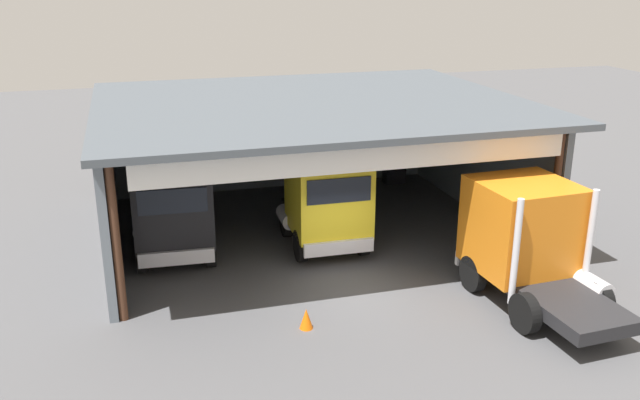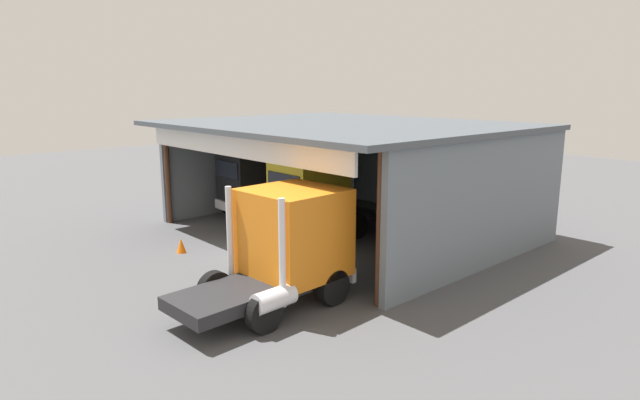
# 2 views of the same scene
# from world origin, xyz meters

# --- Properties ---
(ground_plane) EXTENTS (80.00, 80.00, 0.00)m
(ground_plane) POSITION_xyz_m (0.00, 0.00, 0.00)
(ground_plane) COLOR #4C4C4F
(ground_plane) RESTS_ON ground
(workshop_shed) EXTENTS (14.18, 11.85, 4.78)m
(workshop_shed) POSITION_xyz_m (0.00, 6.06, 3.41)
(workshop_shed) COLOR slate
(workshop_shed) RESTS_ON ground
(truck_black_yard_outside) EXTENTS (2.64, 4.45, 3.30)m
(truck_black_yard_outside) POSITION_xyz_m (-4.85, 3.75, 1.76)
(truck_black_yard_outside) COLOR black
(truck_black_yard_outside) RESTS_ON ground
(truck_yellow_center_left_bay) EXTENTS (2.58, 4.73, 3.39)m
(truck_yellow_center_left_bay) POSITION_xyz_m (0.06, 3.30, 1.80)
(truck_yellow_center_left_bay) COLOR yellow
(truck_yellow_center_left_bay) RESTS_ON ground
(truck_orange_right_bay) EXTENTS (2.90, 5.41, 3.46)m
(truck_orange_right_bay) POSITION_xyz_m (4.51, -1.64, 1.78)
(truck_orange_right_bay) COLOR orange
(truck_orange_right_bay) RESTS_ON ground
(oil_drum) EXTENTS (0.58, 0.58, 0.86)m
(oil_drum) POSITION_xyz_m (2.98, 9.84, 0.43)
(oil_drum) COLOR #194CB2
(oil_drum) RESTS_ON ground
(tool_cart) EXTENTS (0.90, 0.60, 1.00)m
(tool_cart) POSITION_xyz_m (5.12, 9.67, 0.50)
(tool_cart) COLOR black
(tool_cart) RESTS_ON ground
(traffic_cone) EXTENTS (0.36, 0.36, 0.56)m
(traffic_cone) POSITION_xyz_m (-1.94, -1.68, 0.28)
(traffic_cone) COLOR orange
(traffic_cone) RESTS_ON ground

